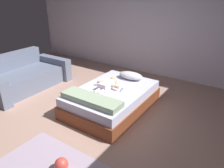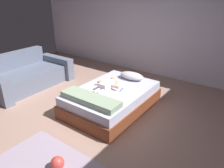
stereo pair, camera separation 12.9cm
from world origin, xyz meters
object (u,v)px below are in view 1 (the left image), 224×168
(toothbrush, at_px, (122,89))
(toy_ball, at_px, (61,164))
(baby, at_px, (108,85))
(toy_block, at_px, (103,83))
(bed, at_px, (112,99))
(pillow, at_px, (131,76))
(couch, at_px, (24,77))

(toothbrush, distance_m, toy_ball, 1.75)
(baby, distance_m, toy_block, 0.17)
(bed, height_order, toy_ball, bed)
(pillow, bearing_deg, toy_block, -116.79)
(baby, height_order, toothbrush, baby)
(toothbrush, bearing_deg, couch, -171.11)
(bed, bearing_deg, toothbrush, 21.57)
(bed, height_order, toothbrush, toothbrush)
(baby, distance_m, toy_ball, 1.74)
(couch, bearing_deg, pillow, 22.20)
(toy_block, bearing_deg, toothbrush, 2.19)
(bed, distance_m, toy_ball, 1.69)
(baby, distance_m, couch, 2.20)
(toy_ball, height_order, toy_block, toy_block)
(baby, xyz_separation_m, toy_block, (-0.15, 0.06, -0.03))
(toothbrush, distance_m, toy_block, 0.42)
(toy_ball, bearing_deg, bed, 101.88)
(toy_block, bearing_deg, bed, -11.80)
(pillow, height_order, toy_ball, pillow)
(baby, bearing_deg, bed, 2.72)
(baby, distance_m, toothbrush, 0.28)
(pillow, relative_size, toy_ball, 3.00)
(baby, relative_size, couch, 0.33)
(toothbrush, relative_size, couch, 0.09)
(toy_ball, relative_size, toy_block, 2.08)
(toy_ball, bearing_deg, toothbrush, 95.90)
(baby, height_order, couch, couch)
(pillow, height_order, baby, baby)
(bed, bearing_deg, toy_block, 168.20)
(pillow, xyz_separation_m, couch, (-2.30, -0.94, -0.22))
(pillow, bearing_deg, couch, -157.80)
(toy_block, bearing_deg, pillow, 63.21)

